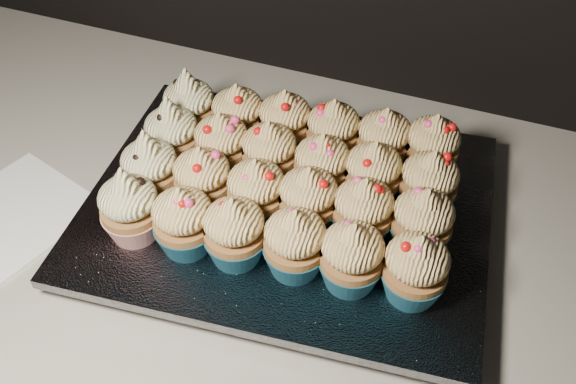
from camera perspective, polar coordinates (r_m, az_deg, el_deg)
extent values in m
cube|color=beige|center=(0.78, -8.21, -2.17)|extent=(2.44, 0.64, 0.04)
cube|color=white|center=(0.81, -23.01, -1.75)|extent=(0.18, 0.18, 0.00)
cube|color=black|center=(0.73, 0.00, -2.17)|extent=(0.43, 0.35, 0.02)
cube|color=silver|center=(0.71, 0.00, -1.24)|extent=(0.47, 0.38, 0.01)
cone|color=#A91717|center=(0.69, -13.53, -2.70)|extent=(0.06, 0.06, 0.03)
ellipsoid|color=#F6EEAD|center=(0.66, -14.08, -0.48)|extent=(0.06, 0.06, 0.04)
cone|color=#F6EEAD|center=(0.64, -14.51, 1.27)|extent=(0.03, 0.03, 0.03)
cone|color=#16526B|center=(0.67, -9.04, -3.88)|extent=(0.06, 0.06, 0.03)
ellipsoid|color=#FFD280|center=(0.64, -9.42, -1.63)|extent=(0.06, 0.06, 0.04)
cone|color=#FFD280|center=(0.62, -9.67, -0.18)|extent=(0.03, 0.03, 0.02)
cone|color=#16526B|center=(0.65, -4.66, -4.84)|extent=(0.06, 0.06, 0.03)
ellipsoid|color=#FFD280|center=(0.62, -4.86, -2.59)|extent=(0.06, 0.06, 0.04)
cone|color=#FFD280|center=(0.60, -4.99, -1.12)|extent=(0.03, 0.03, 0.02)
cone|color=#16526B|center=(0.64, 0.61, -5.87)|extent=(0.06, 0.06, 0.03)
ellipsoid|color=#FFD280|center=(0.61, 0.64, -3.62)|extent=(0.06, 0.06, 0.04)
cone|color=#FFD280|center=(0.59, 0.66, -2.15)|extent=(0.03, 0.03, 0.02)
cone|color=#16526B|center=(0.63, 5.55, -7.04)|extent=(0.06, 0.06, 0.03)
ellipsoid|color=#FFD280|center=(0.60, 5.79, -4.82)|extent=(0.06, 0.06, 0.04)
cone|color=#FFD280|center=(0.58, 5.96, -3.36)|extent=(0.03, 0.03, 0.02)
cone|color=#16526B|center=(0.63, 10.97, -7.98)|extent=(0.06, 0.06, 0.03)
ellipsoid|color=#FFD280|center=(0.60, 11.46, -5.80)|extent=(0.06, 0.06, 0.04)
cone|color=#FFD280|center=(0.58, 11.78, -4.37)|extent=(0.03, 0.03, 0.02)
cone|color=#A91717|center=(0.72, -11.83, 0.58)|extent=(0.06, 0.06, 0.03)
ellipsoid|color=#F6EEAD|center=(0.70, -12.29, 2.80)|extent=(0.06, 0.06, 0.04)
cone|color=#F6EEAD|center=(0.68, -12.65, 4.55)|extent=(0.03, 0.03, 0.03)
cone|color=#16526B|center=(0.70, -7.41, -0.26)|extent=(0.06, 0.06, 0.03)
ellipsoid|color=#FFD280|center=(0.68, -7.71, 2.00)|extent=(0.06, 0.06, 0.04)
cone|color=#FFD280|center=(0.66, -7.90, 3.45)|extent=(0.03, 0.03, 0.02)
cone|color=#16526B|center=(0.69, -2.76, -1.35)|extent=(0.06, 0.06, 0.03)
ellipsoid|color=#FFD280|center=(0.66, -2.87, 0.93)|extent=(0.06, 0.06, 0.04)
cone|color=#FFD280|center=(0.64, -2.95, 2.40)|extent=(0.03, 0.03, 0.02)
cone|color=#16526B|center=(0.68, 1.76, -2.06)|extent=(0.06, 0.06, 0.03)
ellipsoid|color=#FFD280|center=(0.65, 1.83, 0.22)|extent=(0.06, 0.06, 0.04)
cone|color=#FFD280|center=(0.63, 1.88, 1.70)|extent=(0.03, 0.03, 0.02)
cone|color=#16526B|center=(0.67, 6.51, -3.06)|extent=(0.06, 0.06, 0.03)
ellipsoid|color=#FFD280|center=(0.64, 6.79, -0.80)|extent=(0.06, 0.06, 0.04)
cone|color=#FFD280|center=(0.63, 6.96, 0.67)|extent=(0.03, 0.03, 0.02)
cone|color=#16526B|center=(0.67, 11.56, -3.94)|extent=(0.06, 0.06, 0.03)
ellipsoid|color=#FFD280|center=(0.64, 12.04, -1.72)|extent=(0.06, 0.06, 0.04)
cone|color=#FFD280|center=(0.63, 12.35, -0.27)|extent=(0.03, 0.03, 0.02)
cone|color=#A91717|center=(0.76, -10.02, 3.59)|extent=(0.06, 0.06, 0.03)
ellipsoid|color=#F6EEAD|center=(0.74, -10.39, 5.80)|extent=(0.06, 0.06, 0.04)
cone|color=#F6EEAD|center=(0.72, -10.67, 7.53)|extent=(0.03, 0.03, 0.03)
cone|color=#16526B|center=(0.74, -5.76, 2.85)|extent=(0.06, 0.06, 0.03)
ellipsoid|color=#FFD280|center=(0.72, -5.98, 5.09)|extent=(0.06, 0.06, 0.04)
cone|color=#FFD280|center=(0.70, -6.12, 6.53)|extent=(0.03, 0.03, 0.02)
cone|color=#16526B|center=(0.73, -1.63, 2.08)|extent=(0.06, 0.06, 0.03)
ellipsoid|color=#FFD280|center=(0.70, -1.69, 4.34)|extent=(0.06, 0.06, 0.04)
cone|color=#FFD280|center=(0.69, -1.73, 5.80)|extent=(0.03, 0.03, 0.02)
cone|color=#16526B|center=(0.71, 2.97, 0.95)|extent=(0.06, 0.06, 0.03)
ellipsoid|color=#FFD280|center=(0.69, 3.08, 3.22)|extent=(0.06, 0.06, 0.04)
cone|color=#FFD280|center=(0.67, 3.16, 4.68)|extent=(0.03, 0.03, 0.02)
cone|color=#16526B|center=(0.71, 7.36, 0.24)|extent=(0.06, 0.06, 0.03)
ellipsoid|color=#FFD280|center=(0.68, 7.64, 2.50)|extent=(0.06, 0.06, 0.04)
cone|color=#FFD280|center=(0.67, 7.83, 3.95)|extent=(0.03, 0.03, 0.02)
cone|color=#16526B|center=(0.71, 12.11, -0.62)|extent=(0.06, 0.06, 0.03)
ellipsoid|color=#FFD280|center=(0.68, 12.59, 1.61)|extent=(0.06, 0.06, 0.04)
cone|color=#FFD280|center=(0.67, 12.89, 3.04)|extent=(0.03, 0.03, 0.02)
cone|color=#A91717|center=(0.80, -8.55, 6.12)|extent=(0.06, 0.06, 0.03)
ellipsoid|color=#F6EEAD|center=(0.78, -8.85, 8.30)|extent=(0.06, 0.06, 0.04)
cone|color=#F6EEAD|center=(0.76, -9.08, 9.99)|extent=(0.03, 0.03, 0.03)
cone|color=#16526B|center=(0.78, -4.38, 5.41)|extent=(0.06, 0.06, 0.03)
ellipsoid|color=#FFD280|center=(0.76, -4.54, 7.63)|extent=(0.06, 0.06, 0.04)
cone|color=#FFD280|center=(0.74, -4.64, 9.04)|extent=(0.03, 0.03, 0.02)
cone|color=#16526B|center=(0.77, -0.28, 4.89)|extent=(0.06, 0.06, 0.03)
ellipsoid|color=#FFD280|center=(0.74, -0.29, 7.12)|extent=(0.06, 0.06, 0.04)
cone|color=#FFD280|center=(0.73, -0.29, 8.55)|extent=(0.03, 0.03, 0.02)
cone|color=#16526B|center=(0.76, 3.93, 4.04)|extent=(0.06, 0.06, 0.03)
ellipsoid|color=#FFD280|center=(0.73, 4.07, 6.28)|extent=(0.06, 0.06, 0.04)
cone|color=#FFD280|center=(0.72, 4.17, 7.71)|extent=(0.03, 0.03, 0.02)
cone|color=#16526B|center=(0.75, 8.32, 3.22)|extent=(0.06, 0.06, 0.03)
ellipsoid|color=#FFD280|center=(0.73, 8.63, 5.45)|extent=(0.06, 0.06, 0.04)
cone|color=#FFD280|center=(0.71, 8.83, 6.87)|extent=(0.03, 0.03, 0.02)
cone|color=#16526B|center=(0.75, 12.38, 2.63)|extent=(0.06, 0.06, 0.03)
ellipsoid|color=#FFD280|center=(0.73, 12.84, 4.83)|extent=(0.06, 0.06, 0.04)
cone|color=#FFD280|center=(0.71, 13.13, 6.23)|extent=(0.03, 0.03, 0.02)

